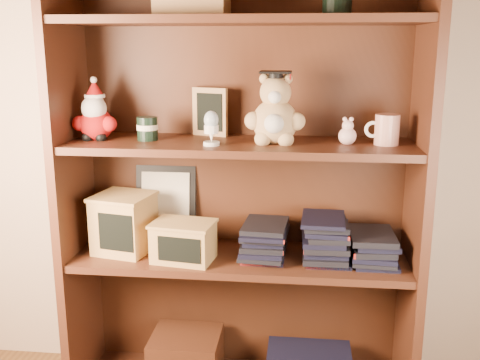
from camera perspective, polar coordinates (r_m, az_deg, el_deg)
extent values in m
cube|color=tan|center=(2.02, 3.25, 13.22)|extent=(3.00, 0.04, 2.50)
cube|color=#482314|center=(2.04, -16.57, -0.11)|extent=(0.03, 0.35, 1.60)
cube|color=#482314|center=(1.92, 17.64, -1.04)|extent=(0.03, 0.35, 1.60)
cube|color=#432112|center=(2.05, 0.51, 0.55)|extent=(1.20, 0.02, 1.60)
cube|color=#482314|center=(1.83, 0.00, 15.91)|extent=(1.14, 0.33, 0.02)
cube|color=#432112|center=(2.18, -5.48, -17.48)|extent=(0.25, 0.22, 0.18)
cube|color=#482314|center=(1.97, 0.00, -7.99)|extent=(1.14, 0.33, 0.02)
cube|color=#482314|center=(1.86, 0.00, 3.51)|extent=(1.14, 0.33, 0.02)
sphere|color=#A50F0F|center=(1.97, -14.38, 5.51)|extent=(0.11, 0.11, 0.11)
sphere|color=#A50F0F|center=(1.97, -15.97, 5.55)|extent=(0.05, 0.05, 0.05)
sphere|color=#A50F0F|center=(1.93, -13.16, 5.57)|extent=(0.05, 0.05, 0.05)
sphere|color=black|center=(1.95, -15.23, 4.22)|extent=(0.04, 0.04, 0.04)
sphere|color=black|center=(1.94, -13.95, 4.22)|extent=(0.04, 0.04, 0.04)
sphere|color=white|center=(1.95, -14.62, 7.06)|extent=(0.08, 0.08, 0.08)
sphere|color=#D8B293|center=(1.96, -14.51, 7.65)|extent=(0.06, 0.06, 0.06)
cone|color=#A50F0F|center=(1.95, -14.59, 9.00)|extent=(0.06, 0.06, 0.06)
sphere|color=white|center=(1.95, -14.64, 9.81)|extent=(0.02, 0.02, 0.02)
cylinder|color=white|center=(1.96, -14.55, 8.27)|extent=(0.07, 0.07, 0.01)
cylinder|color=black|center=(1.91, -9.39, 5.18)|extent=(0.07, 0.07, 0.08)
cylinder|color=beige|center=(1.91, -9.39, 5.32)|extent=(0.07, 0.07, 0.02)
cube|color=#9E7547|center=(1.98, -3.07, 6.92)|extent=(0.13, 0.06, 0.17)
cube|color=black|center=(1.97, -3.12, 6.89)|extent=(0.09, 0.04, 0.13)
cube|color=#9E7547|center=(2.01, -2.91, 5.04)|extent=(0.07, 0.07, 0.01)
cylinder|color=white|center=(1.80, -2.91, 3.73)|extent=(0.05, 0.05, 0.01)
cone|color=white|center=(1.79, -2.92, 4.45)|extent=(0.02, 0.02, 0.04)
cylinder|color=white|center=(1.79, -2.93, 5.18)|extent=(0.05, 0.05, 0.03)
ellipsoid|color=#ABC2D0|center=(1.78, -2.94, 6.12)|extent=(0.05, 0.05, 0.06)
sphere|color=tan|center=(1.84, 3.58, 5.92)|extent=(0.15, 0.15, 0.15)
sphere|color=white|center=(1.78, 3.48, 5.75)|extent=(0.06, 0.06, 0.06)
sphere|color=tan|center=(1.82, 1.38, 6.04)|extent=(0.06, 0.06, 0.06)
sphere|color=tan|center=(1.82, 5.72, 5.95)|extent=(0.06, 0.06, 0.06)
sphere|color=tan|center=(1.81, 2.31, 4.21)|extent=(0.05, 0.05, 0.05)
sphere|color=tan|center=(1.80, 4.66, 4.15)|extent=(0.05, 0.05, 0.05)
sphere|color=tan|center=(1.83, 3.62, 8.87)|extent=(0.10, 0.10, 0.10)
sphere|color=white|center=(1.79, 3.55, 8.42)|extent=(0.04, 0.04, 0.04)
sphere|color=tan|center=(1.84, 2.49, 10.24)|extent=(0.03, 0.03, 0.03)
sphere|color=tan|center=(1.84, 4.83, 10.19)|extent=(0.03, 0.03, 0.03)
cylinder|color=black|center=(1.83, 3.65, 10.53)|extent=(0.05, 0.05, 0.02)
cube|color=black|center=(1.82, 3.65, 10.89)|extent=(0.10, 0.10, 0.01)
cylinder|color=#A50F0F|center=(1.80, 5.15, 10.46)|extent=(0.00, 0.05, 0.03)
sphere|color=beige|center=(1.85, 10.85, 4.41)|extent=(0.06, 0.06, 0.06)
sphere|color=beige|center=(1.84, 10.90, 5.45)|extent=(0.04, 0.04, 0.04)
sphere|color=beige|center=(1.84, 10.61, 6.10)|extent=(0.01, 0.01, 0.01)
sphere|color=beige|center=(1.84, 11.25, 6.08)|extent=(0.01, 0.01, 0.01)
cylinder|color=silver|center=(1.86, 14.71, 4.97)|extent=(0.08, 0.08, 0.10)
torus|color=white|center=(1.85, 13.35, 5.02)|extent=(0.05, 0.01, 0.05)
cube|color=black|center=(2.10, -7.51, -2.32)|extent=(0.22, 0.06, 0.28)
cube|color=beige|center=(2.09, -7.59, -2.41)|extent=(0.18, 0.04, 0.23)
cube|color=tan|center=(2.02, -11.68, -4.41)|extent=(0.21, 0.21, 0.20)
cube|color=black|center=(1.94, -12.50, -5.24)|extent=(0.13, 0.03, 0.13)
cube|color=tan|center=(1.99, -11.82, -1.64)|extent=(0.22, 0.22, 0.01)
cube|color=tan|center=(1.91, -5.75, -6.32)|extent=(0.21, 0.16, 0.13)
cube|color=black|center=(1.85, -6.21, -7.07)|extent=(0.15, 0.03, 0.08)
cube|color=tan|center=(1.89, -5.80, -4.43)|extent=(0.23, 0.18, 0.01)
cube|color=black|center=(1.96, 2.44, -7.53)|extent=(0.14, 0.20, 0.02)
cube|color=black|center=(1.95, 2.44, -7.09)|extent=(0.14, 0.20, 0.02)
cube|color=black|center=(1.95, 2.45, -6.65)|extent=(0.14, 0.20, 0.02)
cube|color=black|center=(1.94, 2.45, -6.21)|extent=(0.14, 0.20, 0.02)
cube|color=black|center=(1.94, 2.46, -5.76)|extent=(0.14, 0.20, 0.02)
cube|color=black|center=(1.93, 2.46, -5.32)|extent=(0.14, 0.20, 0.02)
cube|color=black|center=(1.93, 2.47, -4.87)|extent=(0.14, 0.20, 0.02)
cube|color=black|center=(1.92, 2.47, -4.41)|extent=(0.14, 0.20, 0.02)
cube|color=black|center=(1.96, 8.65, -7.70)|extent=(0.14, 0.20, 0.02)
cube|color=black|center=(1.95, 8.67, -7.26)|extent=(0.14, 0.20, 0.02)
cube|color=black|center=(1.95, 8.69, -6.82)|extent=(0.14, 0.20, 0.02)
cube|color=black|center=(1.94, 8.70, -6.38)|extent=(0.14, 0.20, 0.02)
cube|color=black|center=(1.93, 8.72, -5.93)|extent=(0.14, 0.20, 0.02)
cube|color=black|center=(1.93, 8.74, -5.49)|extent=(0.14, 0.20, 0.02)
cube|color=black|center=(1.92, 8.75, -5.04)|extent=(0.14, 0.20, 0.02)
cube|color=black|center=(1.92, 8.77, -4.59)|extent=(0.14, 0.20, 0.02)
cube|color=black|center=(1.91, 8.79, -4.13)|extent=(0.14, 0.20, 0.02)
cube|color=black|center=(1.97, 13.31, -7.77)|extent=(0.14, 0.20, 0.02)
cube|color=black|center=(1.97, 13.34, -7.33)|extent=(0.14, 0.20, 0.02)
cube|color=black|center=(1.96, 13.37, -6.90)|extent=(0.14, 0.20, 0.02)
cube|color=black|center=(1.95, 13.39, -6.46)|extent=(0.14, 0.20, 0.02)
cube|color=black|center=(1.95, 13.42, -6.02)|extent=(0.14, 0.20, 0.02)
cube|color=black|center=(1.94, 13.44, -5.57)|extent=(0.14, 0.20, 0.02)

